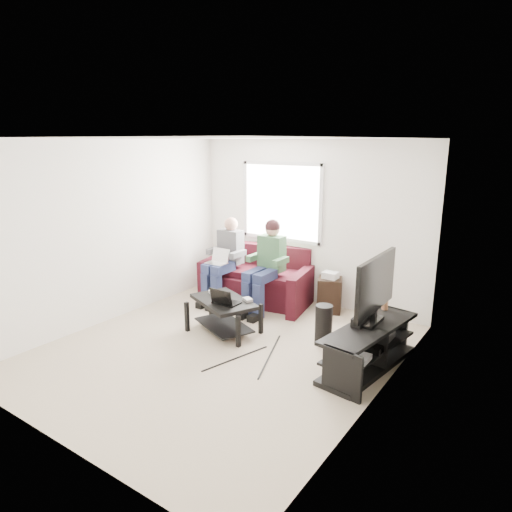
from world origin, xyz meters
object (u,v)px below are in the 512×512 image
object	(u,v)px
sofa	(257,281)
end_table	(330,294)
tv	(376,286)
tv_stand	(369,349)
coffee_table	(224,308)
subwoofer	(324,324)

from	to	relation	value
sofa	end_table	xyz separation A→B (m)	(1.24, 0.19, -0.04)
tv	tv_stand	bearing A→B (deg)	-88.53
sofa	coffee_table	bearing A→B (deg)	-74.21
sofa	end_table	size ratio (longest dim) A/B	3.21
tv_stand	tv	bearing A→B (deg)	91.47
sofa	tv_stand	xyz separation A→B (m)	(2.40, -1.21, -0.10)
tv_stand	tv	xyz separation A→B (m)	(-0.00, 0.10, 0.74)
subwoofer	end_table	xyz separation A→B (m)	(-0.43, 1.07, 0.03)
tv_stand	end_table	world-z (taller)	end_table
sofa	end_table	world-z (taller)	sofa
tv	sofa	bearing A→B (deg)	155.15
tv_stand	sofa	bearing A→B (deg)	153.24
coffee_table	end_table	distance (m)	1.77
tv_stand	tv	world-z (taller)	tv
tv	subwoofer	world-z (taller)	tv
subwoofer	end_table	distance (m)	1.15
sofa	subwoofer	world-z (taller)	sofa
sofa	tv	bearing A→B (deg)	-24.85
end_table	sofa	bearing A→B (deg)	-171.43
end_table	tv	bearing A→B (deg)	-48.12
tv	coffee_table	bearing A→B (deg)	-172.69
sofa	coffee_table	size ratio (longest dim) A/B	1.85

